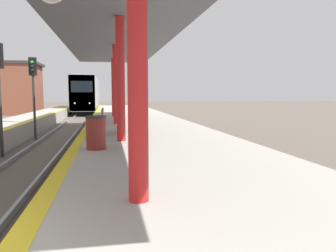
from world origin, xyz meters
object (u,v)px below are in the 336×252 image
(signal_far, at_px, (33,82))
(train, at_px, (87,94))
(trash_bin, at_px, (96,132))
(bench, at_px, (99,120))

(signal_far, bearing_deg, train, 87.50)
(trash_bin, height_order, bench, bench)
(train, distance_m, trash_bin, 34.44)
(signal_far, xyz_separation_m, trash_bin, (3.36, -8.75, -1.60))
(signal_far, height_order, trash_bin, signal_far)
(train, bearing_deg, bench, -85.86)
(train, height_order, signal_far, train)
(trash_bin, bearing_deg, train, 93.73)
(signal_far, distance_m, trash_bin, 9.50)
(train, height_order, trash_bin, train)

